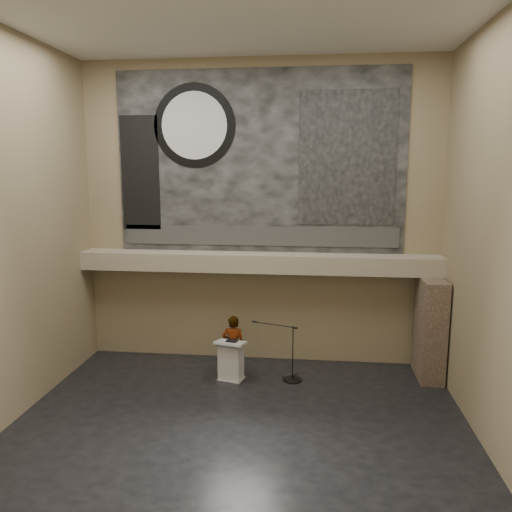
# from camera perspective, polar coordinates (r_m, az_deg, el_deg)

# --- Properties ---
(floor) EXTENTS (10.00, 10.00, 0.00)m
(floor) POSITION_cam_1_polar(r_m,az_deg,el_deg) (11.49, -1.90, -18.77)
(floor) COLOR black
(floor) RESTS_ON ground
(ceiling) EXTENTS (10.00, 10.00, 0.00)m
(ceiling) POSITION_cam_1_polar(r_m,az_deg,el_deg) (10.52, -2.20, 26.39)
(ceiling) COLOR silver
(ceiling) RESTS_ON wall_back
(wall_back) EXTENTS (10.00, 0.02, 8.50)m
(wall_back) POSITION_cam_1_polar(r_m,az_deg,el_deg) (14.11, 0.37, 4.76)
(wall_back) COLOR #837353
(wall_back) RESTS_ON floor
(wall_front) EXTENTS (10.00, 0.02, 8.50)m
(wall_front) POSITION_cam_1_polar(r_m,az_deg,el_deg) (6.29, -7.43, -1.78)
(wall_front) COLOR #837353
(wall_front) RESTS_ON floor
(wall_left) EXTENTS (0.02, 8.00, 8.50)m
(wall_left) POSITION_cam_1_polar(r_m,az_deg,el_deg) (11.97, -26.47, 2.80)
(wall_left) COLOR #837353
(wall_left) RESTS_ON floor
(wall_right) EXTENTS (0.02, 8.00, 8.50)m
(wall_right) POSITION_cam_1_polar(r_m,az_deg,el_deg) (10.65, 25.66, 2.10)
(wall_right) COLOR #837353
(wall_right) RESTS_ON floor
(soffit) EXTENTS (10.00, 0.80, 0.50)m
(soffit) POSITION_cam_1_polar(r_m,az_deg,el_deg) (13.89, 0.19, -0.73)
(soffit) COLOR gray
(soffit) RESTS_ON wall_back
(sprinkler_left) EXTENTS (0.04, 0.04, 0.06)m
(sprinkler_left) POSITION_cam_1_polar(r_m,az_deg,el_deg) (14.16, -6.29, -1.75)
(sprinkler_left) COLOR #B2893D
(sprinkler_left) RESTS_ON soffit
(sprinkler_right) EXTENTS (0.04, 0.04, 0.06)m
(sprinkler_right) POSITION_cam_1_polar(r_m,az_deg,el_deg) (13.83, 8.02, -2.07)
(sprinkler_right) COLOR #B2893D
(sprinkler_right) RESTS_ON soffit
(banner) EXTENTS (8.00, 0.05, 5.00)m
(banner) POSITION_cam_1_polar(r_m,az_deg,el_deg) (14.02, 0.36, 10.66)
(banner) COLOR black
(banner) RESTS_ON wall_back
(banner_text_strip) EXTENTS (7.76, 0.02, 0.55)m
(banner_text_strip) POSITION_cam_1_polar(r_m,az_deg,el_deg) (14.11, 0.33, 2.31)
(banner_text_strip) COLOR #2D2D2D
(banner_text_strip) RESTS_ON banner
(banner_clock_rim) EXTENTS (2.30, 0.02, 2.30)m
(banner_clock_rim) POSITION_cam_1_polar(r_m,az_deg,el_deg) (14.34, -7.06, 14.57)
(banner_clock_rim) COLOR black
(banner_clock_rim) RESTS_ON banner
(banner_clock_face) EXTENTS (1.84, 0.02, 1.84)m
(banner_clock_face) POSITION_cam_1_polar(r_m,az_deg,el_deg) (14.32, -7.08, 14.58)
(banner_clock_face) COLOR silver
(banner_clock_face) RESTS_ON banner
(banner_building_print) EXTENTS (2.60, 0.02, 3.60)m
(banner_building_print) POSITION_cam_1_polar(r_m,az_deg,el_deg) (13.94, 10.39, 10.92)
(banner_building_print) COLOR black
(banner_building_print) RESTS_ON banner
(banner_brick_print) EXTENTS (1.10, 0.02, 3.20)m
(banner_brick_print) POSITION_cam_1_polar(r_m,az_deg,el_deg) (14.74, -13.09, 9.20)
(banner_brick_print) COLOR black
(banner_brick_print) RESTS_ON banner
(stone_pier) EXTENTS (0.60, 1.40, 2.70)m
(stone_pier) POSITION_cam_1_polar(r_m,az_deg,el_deg) (14.12, 19.25, -7.82)
(stone_pier) COLOR #46372B
(stone_pier) RESTS_ON floor
(lectern) EXTENTS (0.85, 0.69, 1.14)m
(lectern) POSITION_cam_1_polar(r_m,az_deg,el_deg) (13.35, -2.88, -11.92)
(lectern) COLOR silver
(lectern) RESTS_ON floor
(binder) EXTENTS (0.32, 0.27, 0.04)m
(binder) POSITION_cam_1_polar(r_m,az_deg,el_deg) (13.13, -2.80, -9.68)
(binder) COLOR black
(binder) RESTS_ON lectern
(papers) EXTENTS (0.27, 0.32, 0.00)m
(papers) POSITION_cam_1_polar(r_m,az_deg,el_deg) (13.13, -3.39, -9.74)
(papers) COLOR silver
(papers) RESTS_ON lectern
(speaker_person) EXTENTS (0.62, 0.41, 1.68)m
(speaker_person) POSITION_cam_1_polar(r_m,az_deg,el_deg) (13.58, -2.60, -10.24)
(speaker_person) COLOR white
(speaker_person) RESTS_ON floor
(mic_stand) EXTENTS (1.37, 0.66, 1.49)m
(mic_stand) POSITION_cam_1_polar(r_m,az_deg,el_deg) (13.57, 4.03, -13.08)
(mic_stand) COLOR black
(mic_stand) RESTS_ON floor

